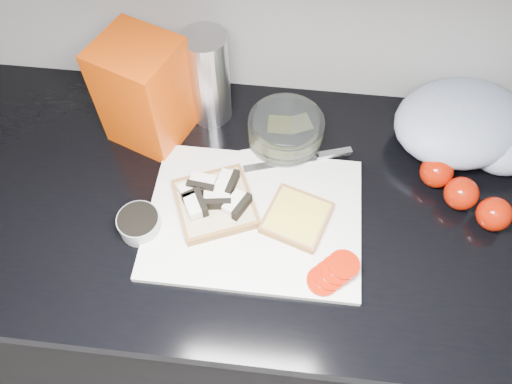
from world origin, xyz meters
TOP-DOWN VIEW (x-y plane):
  - base_cabinet at (0.00, 1.20)m, footprint 3.50×0.60m
  - countertop at (0.00, 1.20)m, footprint 3.50×0.64m
  - cutting_board at (-0.14, 1.15)m, footprint 0.40×0.30m
  - bread_left at (-0.22, 1.17)m, footprint 0.19×0.19m
  - bread_right at (-0.06, 1.15)m, footprint 0.15×0.15m
  - tomato_slices at (0.01, 1.05)m, footprint 0.10×0.10m
  - knife at (-0.04, 1.30)m, footprint 0.22×0.08m
  - seed_tub at (-0.35, 1.11)m, footprint 0.08×0.08m
  - tub_lid at (-0.16, 1.26)m, footprint 0.11×0.11m
  - glass_bowl at (-0.10, 1.35)m, footprint 0.15×0.15m
  - bread_bag at (-0.38, 1.34)m, footprint 0.18×0.18m
  - steel_canister at (-0.26, 1.41)m, footprint 0.09×0.09m
  - grocery_bag at (0.26, 1.38)m, footprint 0.34×0.30m
  - whole_tomatoes at (0.25, 1.23)m, footprint 0.16×0.15m

SIDE VIEW (x-z plane):
  - base_cabinet at x=0.00m, z-range 0.00..0.86m
  - countertop at x=0.00m, z-range 0.86..0.90m
  - tub_lid at x=-0.16m, z-range 0.90..0.91m
  - cutting_board at x=-0.14m, z-range 0.90..0.91m
  - knife at x=-0.04m, z-range 0.91..0.92m
  - bread_right at x=-0.06m, z-range 0.91..0.93m
  - tomato_slices at x=0.01m, z-range 0.91..0.93m
  - seed_tub at x=-0.35m, z-range 0.90..0.94m
  - bread_left at x=-0.22m, z-range 0.90..0.95m
  - glass_bowl at x=-0.10m, z-range 0.90..0.96m
  - whole_tomatoes at x=0.25m, z-range 0.90..0.96m
  - grocery_bag at x=0.26m, z-range 0.90..1.02m
  - steel_canister at x=-0.26m, z-range 0.90..1.11m
  - bread_bag at x=-0.38m, z-range 0.90..1.13m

